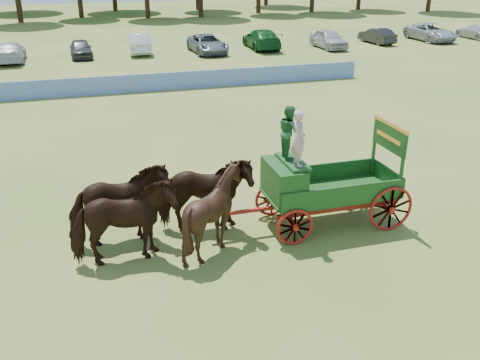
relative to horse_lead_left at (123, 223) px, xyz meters
name	(u,v)px	position (x,y,z in m)	size (l,w,h in m)	color
ground	(274,227)	(4.42, 0.73, -1.16)	(160.00, 160.00, 0.00)	olive
horse_lead_left	(123,223)	(0.00, 0.00, 0.00)	(1.25, 2.74, 2.31)	black
horse_lead_right	(120,205)	(0.00, 1.10, 0.00)	(1.25, 2.74, 2.31)	black
horse_wheel_left	(214,211)	(2.40, 0.00, 0.00)	(1.87, 2.10, 2.32)	black
horse_wheel_right	(205,195)	(2.40, 1.10, 0.00)	(1.25, 2.74, 2.31)	black
farm_dray	(308,176)	(5.37, 0.57, 0.46)	(6.00, 2.00, 3.70)	maroon
sponsor_banner	(155,82)	(3.42, 18.73, -0.63)	(26.00, 0.08, 1.05)	blue
parked_cars	(187,43)	(7.83, 30.94, -0.41)	(59.00, 6.85, 1.62)	silver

